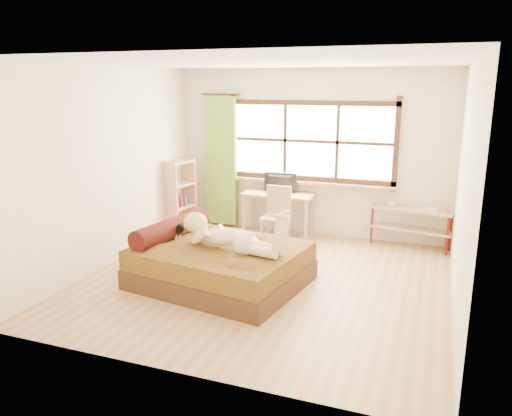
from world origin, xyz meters
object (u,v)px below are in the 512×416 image
at_px(pipe_shelf, 412,218).
at_px(woman, 230,226).
at_px(bookshelf, 180,196).
at_px(bed, 218,263).
at_px(desk, 278,199).
at_px(kitten, 173,229).
at_px(chair, 277,212).

bearing_deg(pipe_shelf, woman, -119.84).
bearing_deg(bookshelf, bed, -40.88).
xyz_separation_m(pipe_shelf, bookshelf, (-3.74, -0.48, 0.17)).
relative_size(bed, desk, 1.91).
xyz_separation_m(kitten, bookshelf, (-0.87, 1.76, 0.01)).
bearing_deg(bookshelf, pipe_shelf, 16.79).
bearing_deg(bed, bookshelf, 138.87).
height_order(desk, pipe_shelf, desk).
height_order(woman, kitten, woman).
bearing_deg(desk, bed, -92.81).
relative_size(desk, pipe_shelf, 0.91).
xyz_separation_m(woman, desk, (-0.11, 2.28, -0.17)).
distance_m(woman, desk, 2.29).
height_order(bed, bookshelf, bookshelf).
height_order(bed, kitten, bed).
bearing_deg(woman, bed, 172.93).
bearing_deg(woman, kitten, 179.40).
xyz_separation_m(desk, pipe_shelf, (2.11, 0.12, -0.17)).
xyz_separation_m(bed, woman, (0.20, -0.06, 0.52)).
relative_size(woman, pipe_shelf, 1.09).
xyz_separation_m(woman, pipe_shelf, (2.00, 2.40, -0.33)).
bearing_deg(chair, desk, 104.47).
bearing_deg(bed, chair, 93.49).
relative_size(woman, desk, 1.20).
distance_m(bed, kitten, 0.76).
distance_m(woman, chair, 1.93).
relative_size(kitten, pipe_shelf, 0.23).
distance_m(kitten, desk, 2.26).
relative_size(bed, kitten, 7.43).
distance_m(woman, kitten, 0.90).
bearing_deg(woman, desk, 102.01).
relative_size(bed, chair, 2.45).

